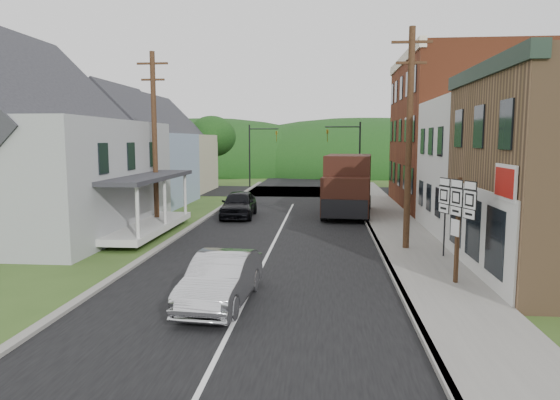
% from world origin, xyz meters
% --- Properties ---
extents(ground, '(120.00, 120.00, 0.00)m').
position_xyz_m(ground, '(0.00, 0.00, 0.00)').
color(ground, '#2D4719').
rests_on(ground, ground).
extents(road, '(9.00, 90.00, 0.02)m').
position_xyz_m(road, '(0.00, 10.00, 0.00)').
color(road, black).
rests_on(road, ground).
extents(cross_road, '(60.00, 9.00, 0.02)m').
position_xyz_m(cross_road, '(0.00, 27.00, 0.00)').
color(cross_road, black).
rests_on(cross_road, ground).
extents(sidewalk_right, '(2.80, 55.00, 0.15)m').
position_xyz_m(sidewalk_right, '(5.90, 8.00, 0.07)').
color(sidewalk_right, slate).
rests_on(sidewalk_right, ground).
extents(curb_right, '(0.20, 55.00, 0.15)m').
position_xyz_m(curb_right, '(4.55, 8.00, 0.07)').
color(curb_right, slate).
rests_on(curb_right, ground).
extents(curb_left, '(0.30, 55.00, 0.12)m').
position_xyz_m(curb_left, '(-4.65, 8.00, 0.06)').
color(curb_left, slate).
rests_on(curb_left, ground).
extents(storefront_white, '(8.00, 7.00, 6.50)m').
position_xyz_m(storefront_white, '(11.30, 7.50, 3.25)').
color(storefront_white, silver).
rests_on(storefront_white, ground).
extents(storefront_red, '(8.00, 12.00, 10.00)m').
position_xyz_m(storefront_red, '(11.30, 17.00, 5.00)').
color(storefront_red, brown).
rests_on(storefront_red, ground).
extents(house_gray, '(10.20, 12.24, 8.35)m').
position_xyz_m(house_gray, '(-12.00, 6.00, 4.23)').
color(house_gray, '#A4A6A9').
rests_on(house_gray, ground).
extents(house_blue, '(7.14, 8.16, 7.28)m').
position_xyz_m(house_blue, '(-11.00, 17.00, 3.69)').
color(house_blue, '#899DBB').
rests_on(house_blue, ground).
extents(house_cream, '(7.14, 8.16, 7.28)m').
position_xyz_m(house_cream, '(-11.50, 26.00, 3.69)').
color(house_cream, '#B6B08D').
rests_on(house_cream, ground).
extents(utility_pole_right, '(1.60, 0.26, 9.00)m').
position_xyz_m(utility_pole_right, '(5.60, 3.50, 4.66)').
color(utility_pole_right, '#472D19').
rests_on(utility_pole_right, ground).
extents(utility_pole_left, '(1.60, 0.26, 9.00)m').
position_xyz_m(utility_pole_left, '(-6.50, 8.00, 4.66)').
color(utility_pole_left, '#472D19').
rests_on(utility_pole_left, ground).
extents(traffic_signal_right, '(2.87, 0.20, 6.00)m').
position_xyz_m(traffic_signal_right, '(4.30, 23.50, 3.76)').
color(traffic_signal_right, black).
rests_on(traffic_signal_right, ground).
extents(traffic_signal_left, '(2.87, 0.20, 6.00)m').
position_xyz_m(traffic_signal_left, '(-4.30, 30.50, 3.76)').
color(traffic_signal_left, black).
rests_on(traffic_signal_left, ground).
extents(tree_left_b, '(4.80, 4.80, 6.94)m').
position_xyz_m(tree_left_b, '(-17.00, 12.00, 4.88)').
color(tree_left_b, '#382616').
rests_on(tree_left_b, ground).
extents(tree_left_c, '(5.80, 5.80, 8.41)m').
position_xyz_m(tree_left_c, '(-19.00, 20.00, 5.94)').
color(tree_left_c, '#382616').
rests_on(tree_left_c, ground).
extents(tree_left_d, '(4.80, 4.80, 6.94)m').
position_xyz_m(tree_left_d, '(-9.00, 32.00, 4.88)').
color(tree_left_d, '#382616').
rests_on(tree_left_d, ground).
extents(forested_ridge, '(90.00, 30.00, 16.00)m').
position_xyz_m(forested_ridge, '(0.00, 55.00, 0.00)').
color(forested_ridge, black).
rests_on(forested_ridge, ground).
extents(silver_sedan, '(1.79, 4.39, 1.41)m').
position_xyz_m(silver_sedan, '(-0.60, -3.81, 0.71)').
color(silver_sedan, '#BCBCC1').
rests_on(silver_sedan, ground).
extents(dark_sedan, '(2.01, 4.65, 1.56)m').
position_xyz_m(dark_sedan, '(-2.82, 11.77, 0.78)').
color(dark_sedan, black).
rests_on(dark_sedan, ground).
extents(delivery_van, '(3.26, 6.76, 3.65)m').
position_xyz_m(delivery_van, '(3.62, 13.03, 1.85)').
color(delivery_van, black).
rests_on(delivery_van, ground).
extents(route_sign_cluster, '(0.70, 1.79, 3.29)m').
position_xyz_m(route_sign_cluster, '(6.30, -1.53, 2.28)').
color(route_sign_cluster, '#472D19').
rests_on(route_sign_cluster, sidewalk_right).
extents(warning_sign, '(0.26, 0.66, 2.54)m').
position_xyz_m(warning_sign, '(6.78, 2.11, 1.77)').
color(warning_sign, black).
rests_on(warning_sign, sidewalk_right).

